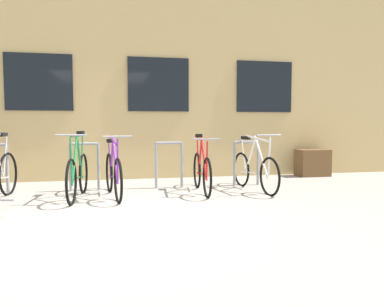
% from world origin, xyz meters
% --- Properties ---
extents(ground_plane, '(42.00, 42.00, 0.00)m').
position_xyz_m(ground_plane, '(0.00, 0.00, 0.00)').
color(ground_plane, '#9E998E').
extents(storefront_building, '(28.00, 7.08, 6.40)m').
position_xyz_m(storefront_building, '(0.00, 6.72, 3.20)').
color(storefront_building, tan).
rests_on(storefront_building, ground).
extents(bike_rack, '(6.53, 0.05, 0.86)m').
position_xyz_m(bike_rack, '(-0.28, 1.90, 0.51)').
color(bike_rack, gray).
rests_on(bike_rack, ground).
extents(bicycle_purple, '(0.44, 1.71, 1.02)m').
position_xyz_m(bicycle_purple, '(0.20, 1.23, 0.38)').
color(bicycle_purple, black).
rests_on(bicycle_purple, ground).
extents(bicycle_white, '(0.44, 1.74, 1.02)m').
position_xyz_m(bicycle_white, '(2.66, 1.34, 0.37)').
color(bicycle_white, black).
rests_on(bicycle_white, ground).
extents(bicycle_red, '(0.44, 1.68, 1.02)m').
position_xyz_m(bicycle_red, '(1.71, 1.37, 0.37)').
color(bicycle_red, black).
rests_on(bicycle_red, ground).
extents(bicycle_green, '(0.44, 1.70, 1.08)m').
position_xyz_m(bicycle_green, '(-0.35, 1.20, 0.39)').
color(bicycle_green, black).
rests_on(bicycle_green, ground).
extents(planter_box, '(0.70, 0.44, 0.60)m').
position_xyz_m(planter_box, '(4.65, 2.85, 0.30)').
color(planter_box, brown).
rests_on(planter_box, ground).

